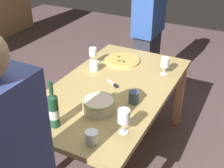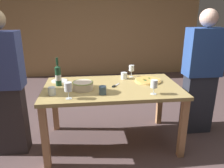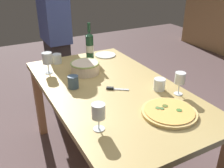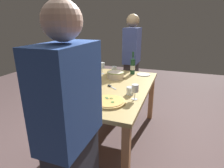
# 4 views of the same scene
# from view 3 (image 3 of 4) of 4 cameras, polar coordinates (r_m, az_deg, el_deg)

# --- Properties ---
(ground_plane) EXTENTS (8.00, 8.00, 0.00)m
(ground_plane) POSITION_cam_3_polar(r_m,az_deg,el_deg) (2.29, 0.00, -17.75)
(ground_plane) COLOR brown
(dining_table) EXTENTS (1.60, 0.90, 0.75)m
(dining_table) POSITION_cam_3_polar(r_m,az_deg,el_deg) (1.90, 0.00, -3.28)
(dining_table) COLOR tan
(dining_table) RESTS_ON ground
(pizza) EXTENTS (0.34, 0.34, 0.03)m
(pizza) POSITION_cam_3_polar(r_m,az_deg,el_deg) (1.58, 12.68, -6.15)
(pizza) COLOR #E0B767
(pizza) RESTS_ON dining_table
(serving_bowl) EXTENTS (0.24, 0.24, 0.09)m
(serving_bowl) POSITION_cam_3_polar(r_m,az_deg,el_deg) (2.09, -6.07, 3.76)
(serving_bowl) COLOR beige
(serving_bowl) RESTS_ON dining_table
(wine_bottle) EXTENTS (0.07, 0.07, 0.34)m
(wine_bottle) POSITION_cam_3_polar(r_m,az_deg,el_deg) (2.38, -5.03, 8.57)
(wine_bottle) COLOR #1C442A
(wine_bottle) RESTS_ON dining_table
(wine_glass_near_pizza) EXTENTS (0.08, 0.08, 0.16)m
(wine_glass_near_pizza) POSITION_cam_3_polar(r_m,az_deg,el_deg) (1.36, -3.06, -6.39)
(wine_glass_near_pizza) COLOR white
(wine_glass_near_pizza) RESTS_ON dining_table
(wine_glass_by_bottle) EXTENTS (0.08, 0.08, 0.17)m
(wine_glass_by_bottle) POSITION_cam_3_polar(r_m,az_deg,el_deg) (2.12, -14.29, 5.42)
(wine_glass_by_bottle) COLOR white
(wine_glass_by_bottle) RESTS_ON dining_table
(wine_glass_far_left) EXTENTS (0.07, 0.07, 0.16)m
(wine_glass_far_left) POSITION_cam_3_polar(r_m,az_deg,el_deg) (1.78, 14.99, 1.16)
(wine_glass_far_left) COLOR white
(wine_glass_far_left) RESTS_ON dining_table
(cup_amber) EXTENTS (0.08, 0.08, 0.08)m
(cup_amber) POSITION_cam_3_polar(r_m,az_deg,el_deg) (2.34, -12.21, 5.57)
(cup_amber) COLOR white
(cup_amber) RESTS_ON dining_table
(cup_ceramic) EXTENTS (0.08, 0.08, 0.09)m
(cup_ceramic) POSITION_cam_3_polar(r_m,az_deg,el_deg) (1.85, -8.69, 0.45)
(cup_ceramic) COLOR #3C546B
(cup_ceramic) RESTS_ON dining_table
(cup_spare) EXTENTS (0.08, 0.08, 0.09)m
(cup_spare) POSITION_cam_3_polar(r_m,az_deg,el_deg) (1.83, 10.57, -0.09)
(cup_spare) COLOR white
(cup_spare) RESTS_ON dining_table
(side_plate) EXTENTS (0.20, 0.20, 0.01)m
(side_plate) POSITION_cam_3_polar(r_m,az_deg,el_deg) (2.49, -1.51, 6.53)
(side_plate) COLOR white
(side_plate) RESTS_ON dining_table
(pizza_knife) EXTENTS (0.11, 0.14, 0.02)m
(pizza_knife) POSITION_cam_3_polar(r_m,az_deg,el_deg) (1.82, 0.54, -1.06)
(pizza_knife) COLOR silver
(pizza_knife) RESTS_ON dining_table
(person_guest_left) EXTENTS (0.41, 0.24, 1.63)m
(person_guest_left) POSITION_cam_3_polar(r_m,az_deg,el_deg) (2.85, -12.47, 9.88)
(person_guest_left) COLOR #2E282A
(person_guest_left) RESTS_ON ground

